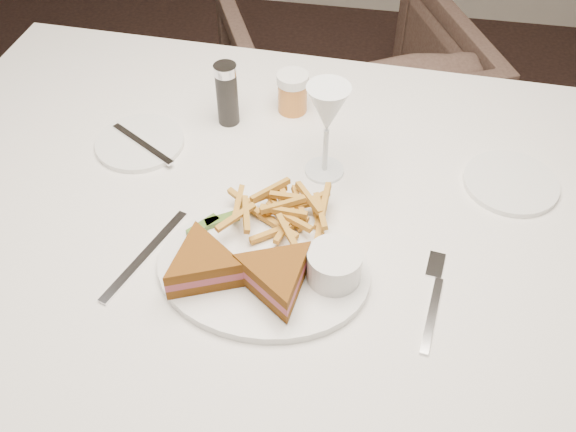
# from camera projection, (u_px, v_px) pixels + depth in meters

# --- Properties ---
(table) EXTENTS (1.46, 1.00, 0.75)m
(table) POSITION_uv_depth(u_px,v_px,m) (292.00, 342.00, 1.32)
(table) COLOR silver
(table) RESTS_ON ground
(chair_far) EXTENTS (0.86, 0.84, 0.68)m
(chair_far) POSITION_uv_depth(u_px,v_px,m) (346.00, 101.00, 1.95)
(chair_far) COLOR #4A362E
(chair_far) RESTS_ON ground
(table_setting) EXTENTS (0.82, 0.63, 0.18)m
(table_setting) POSITION_uv_depth(u_px,v_px,m) (279.00, 213.00, 1.00)
(table_setting) COLOR white
(table_setting) RESTS_ON table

